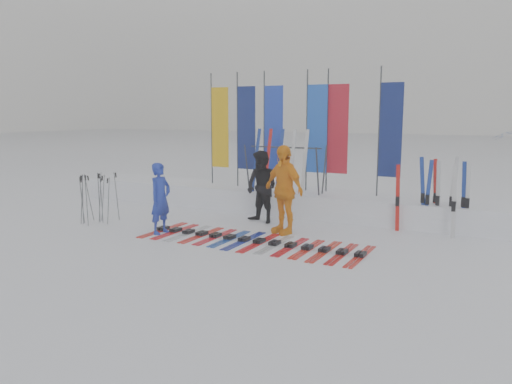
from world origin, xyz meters
The scene contains 10 objects.
ground centered at (0.00, 0.00, 0.00)m, with size 120.00×120.00×0.00m, color white.
snow_bank centered at (0.00, 4.60, 0.30)m, with size 14.00×1.60×0.60m, color white.
person_blue centered at (-1.87, 0.98, 0.79)m, with size 0.58×0.38×1.58m, color #1C30A3.
person_black centered at (-0.39, 3.02, 0.88)m, with size 0.86×0.67×1.76m, color black.
person_yellow centered at (0.54, 2.27, 0.99)m, with size 1.16×0.48×1.97m, color orange.
ski_row centered at (0.29, 1.23, 0.04)m, with size 4.79×1.70×0.07m.
pole_cluster centered at (-3.98, 1.12, 0.60)m, with size 0.84×0.87×1.24m.
feather_flags centered at (-0.32, 4.74, 2.24)m, with size 5.52×0.22×3.20m.
ski_rack centered at (-0.31, 4.20, 1.38)m, with size 2.04×0.80×1.23m.
upright_skis centered at (3.61, 4.04, 0.80)m, with size 1.53×1.20×1.70m.
Camera 1 is at (5.07, -7.68, 2.65)m, focal length 35.00 mm.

